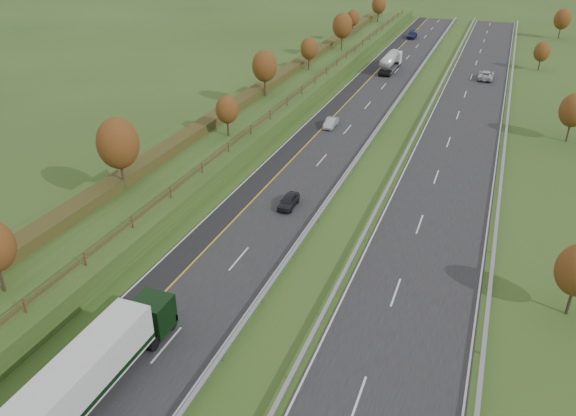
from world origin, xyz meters
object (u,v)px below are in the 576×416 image
(car_silver_mid, at_px, (331,123))
(car_oncoming, at_px, (486,75))
(car_dark_near, at_px, (289,201))
(car_small_far, at_px, (412,35))
(box_lorry, at_px, (86,376))
(road_tanker, at_px, (391,61))

(car_silver_mid, distance_m, car_oncoming, 39.92)
(car_dark_near, relative_size, car_small_far, 0.72)
(box_lorry, xyz_separation_m, car_small_far, (-1.38, 123.44, -1.53))
(car_silver_mid, xyz_separation_m, car_small_far, (-0.33, 69.00, 0.12))
(road_tanker, xyz_separation_m, car_oncoming, (17.87, -0.44, -1.03))
(car_silver_mid, xyz_separation_m, car_oncoming, (19.06, 35.08, 0.15))
(car_dark_near, relative_size, car_silver_mid, 0.97)
(box_lorry, height_order, car_silver_mid, box_lorry)
(box_lorry, relative_size, car_silver_mid, 4.16)
(car_dark_near, distance_m, car_oncoming, 62.39)
(road_tanker, distance_m, car_oncoming, 17.91)
(car_dark_near, height_order, car_small_far, car_small_far)
(car_silver_mid, bearing_deg, car_small_far, 89.30)
(car_dark_near, xyz_separation_m, car_silver_mid, (-3.11, 25.24, -0.00))
(road_tanker, relative_size, car_small_far, 2.13)
(car_small_far, xyz_separation_m, car_oncoming, (19.39, -33.92, 0.03))
(road_tanker, relative_size, car_dark_near, 2.96)
(road_tanker, bearing_deg, car_silver_mid, -91.92)
(car_silver_mid, bearing_deg, box_lorry, -89.87)
(car_silver_mid, height_order, car_oncoming, car_oncoming)
(road_tanker, bearing_deg, car_dark_near, -88.20)
(road_tanker, height_order, car_small_far, road_tanker)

